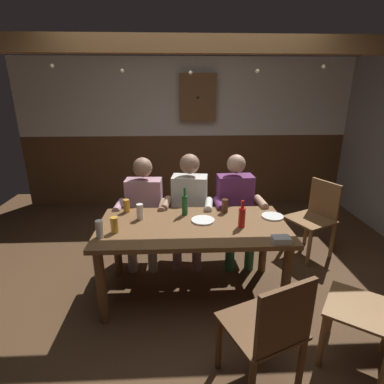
# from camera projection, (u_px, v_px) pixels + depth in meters

# --- Properties ---
(ground_plane) EXTENTS (6.28, 6.28, 0.00)m
(ground_plane) POSITION_uv_depth(u_px,v_px,m) (193.00, 300.00, 2.84)
(ground_plane) COLOR #4C331E
(back_wall_upper) EXTENTS (5.23, 0.12, 1.18)m
(back_wall_upper) POSITION_uv_depth(u_px,v_px,m) (185.00, 97.00, 4.75)
(back_wall_upper) COLOR silver
(back_wall_wainscot) EXTENTS (5.23, 0.12, 1.16)m
(back_wall_wainscot) POSITION_uv_depth(u_px,v_px,m) (186.00, 170.00, 5.13)
(back_wall_wainscot) COLOR brown
(back_wall_wainscot) RESTS_ON ground_plane
(ceiling_beam) EXTENTS (4.71, 0.14, 0.16)m
(ceiling_beam) POSITION_uv_depth(u_px,v_px,m) (190.00, 44.00, 2.70)
(ceiling_beam) COLOR brown
(dining_table) EXTENTS (1.69, 0.85, 0.73)m
(dining_table) POSITION_uv_depth(u_px,v_px,m) (193.00, 235.00, 2.74)
(dining_table) COLOR brown
(dining_table) RESTS_ON ground_plane
(person_0) EXTENTS (0.54, 0.51, 1.18)m
(person_0) POSITION_uv_depth(u_px,v_px,m) (144.00, 206.00, 3.33)
(person_0) COLOR #B78493
(person_0) RESTS_ON ground_plane
(person_1) EXTENTS (0.56, 0.58, 1.22)m
(person_1) POSITION_uv_depth(u_px,v_px,m) (189.00, 203.00, 3.35)
(person_1) COLOR silver
(person_1) RESTS_ON ground_plane
(person_2) EXTENTS (0.55, 0.52, 1.21)m
(person_2) POSITION_uv_depth(u_px,v_px,m) (236.00, 204.00, 3.37)
(person_2) COLOR #6B2D66
(person_2) RESTS_ON ground_plane
(chair_empty_near_right) EXTENTS (0.59, 0.59, 0.88)m
(chair_empty_near_right) POSITION_uv_depth(u_px,v_px,m) (315.00, 216.00, 3.52)
(chair_empty_near_right) COLOR brown
(chair_empty_near_right) RESTS_ON ground_plane
(chair_empty_near_left) EXTENTS (0.57, 0.57, 0.88)m
(chair_empty_near_left) POSITION_uv_depth(u_px,v_px,m) (269.00, 331.00, 1.85)
(chair_empty_near_left) COLOR brown
(chair_empty_near_left) RESTS_ON ground_plane
(chair_empty_far_end) EXTENTS (0.61, 0.61, 0.88)m
(chair_empty_far_end) POSITION_uv_depth(u_px,v_px,m) (376.00, 310.00, 2.03)
(chair_empty_far_end) COLOR brown
(chair_empty_far_end) RESTS_ON ground_plane
(condiment_caddy) EXTENTS (0.14, 0.10, 0.05)m
(condiment_caddy) POSITION_uv_depth(u_px,v_px,m) (281.00, 240.00, 2.39)
(condiment_caddy) COLOR #B2B7BC
(condiment_caddy) RESTS_ON dining_table
(plate_0) EXTENTS (0.21, 0.21, 0.01)m
(plate_0) POSITION_uv_depth(u_px,v_px,m) (273.00, 216.00, 2.87)
(plate_0) COLOR white
(plate_0) RESTS_ON dining_table
(plate_1) EXTENTS (0.21, 0.21, 0.01)m
(plate_1) POSITION_uv_depth(u_px,v_px,m) (203.00, 220.00, 2.79)
(plate_1) COLOR white
(plate_1) RESTS_ON dining_table
(bottle_0) EXTENTS (0.06, 0.06, 0.27)m
(bottle_0) POSITION_uv_depth(u_px,v_px,m) (185.00, 204.00, 2.90)
(bottle_0) COLOR #195923
(bottle_0) RESTS_ON dining_table
(bottle_1) EXTENTS (0.06, 0.06, 0.25)m
(bottle_1) POSITION_uv_depth(u_px,v_px,m) (242.00, 217.00, 2.64)
(bottle_1) COLOR red
(bottle_1) RESTS_ON dining_table
(pint_glass_0) EXTENTS (0.07, 0.07, 0.14)m
(pint_glass_0) POSITION_uv_depth(u_px,v_px,m) (114.00, 225.00, 2.55)
(pint_glass_0) COLOR gold
(pint_glass_0) RESTS_ON dining_table
(pint_glass_1) EXTENTS (0.06, 0.06, 0.15)m
(pint_glass_1) POSITION_uv_depth(u_px,v_px,m) (99.00, 229.00, 2.46)
(pint_glass_1) COLOR white
(pint_glass_1) RESTS_ON dining_table
(pint_glass_2) EXTENTS (0.06, 0.06, 0.13)m
(pint_glass_2) POSITION_uv_depth(u_px,v_px,m) (225.00, 206.00, 2.96)
(pint_glass_2) COLOR #4C2D19
(pint_glass_2) RESTS_ON dining_table
(pint_glass_3) EXTENTS (0.06, 0.06, 0.13)m
(pint_glass_3) POSITION_uv_depth(u_px,v_px,m) (126.00, 206.00, 2.97)
(pint_glass_3) COLOR gold
(pint_glass_3) RESTS_ON dining_table
(pint_glass_4) EXTENTS (0.06, 0.06, 0.15)m
(pint_glass_4) POSITION_uv_depth(u_px,v_px,m) (140.00, 212.00, 2.81)
(pint_glass_4) COLOR white
(pint_glass_4) RESTS_ON dining_table
(wall_dart_cabinet) EXTENTS (0.56, 0.15, 0.70)m
(wall_dart_cabinet) POSITION_uv_depth(u_px,v_px,m) (198.00, 97.00, 4.63)
(wall_dart_cabinet) COLOR brown
(string_lights) EXTENTS (3.70, 0.04, 0.16)m
(string_lights) POSITION_uv_depth(u_px,v_px,m) (190.00, 66.00, 2.71)
(string_lights) COLOR #F9EAB2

